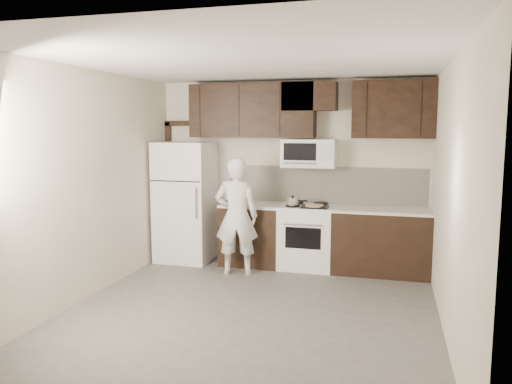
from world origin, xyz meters
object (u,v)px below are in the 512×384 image
at_px(stove, 307,236).
at_px(person, 237,216).
at_px(refrigerator, 186,202).
at_px(microwave, 309,153).

xyz_separation_m(stove, person, (-0.88, -0.54, 0.35)).
bearing_deg(refrigerator, stove, 1.51).
bearing_deg(refrigerator, microwave, 5.15).
bearing_deg(person, refrigerator, -38.39).
xyz_separation_m(microwave, refrigerator, (-1.85, -0.17, -0.75)).
height_order(stove, microwave, microwave).
bearing_deg(microwave, person, -143.15).
height_order(microwave, person, microwave).
relative_size(microwave, person, 0.47).
xyz_separation_m(refrigerator, person, (0.97, -0.50, -0.09)).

